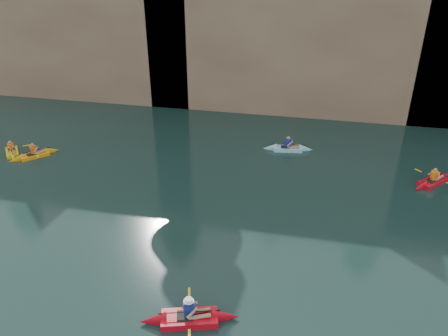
# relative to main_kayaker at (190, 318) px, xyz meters

# --- Properties ---
(cliff) EXTENTS (70.00, 16.00, 12.00)m
(cliff) POSITION_rel_main_kayaker_xyz_m (0.95, 29.11, 5.83)
(cliff) COLOR tan
(cliff) RESTS_ON ground
(cliff_slab_west) EXTENTS (26.00, 2.40, 10.56)m
(cliff_slab_west) POSITION_rel_main_kayaker_xyz_m (-19.05, 21.71, 5.11)
(cliff_slab_west) COLOR #99795C
(cliff_slab_west) RESTS_ON ground
(cliff_slab_center) EXTENTS (24.00, 2.40, 11.40)m
(cliff_slab_center) POSITION_rel_main_kayaker_xyz_m (2.95, 21.71, 5.53)
(cliff_slab_center) COLOR #99795C
(cliff_slab_center) RESTS_ON ground
(sea_cave_west) EXTENTS (4.50, 1.00, 4.00)m
(sea_cave_west) POSITION_rel_main_kayaker_xyz_m (-17.05, 21.06, 1.83)
(sea_cave_west) COLOR black
(sea_cave_west) RESTS_ON ground
(sea_cave_center) EXTENTS (3.50, 1.00, 3.20)m
(sea_cave_center) POSITION_rel_main_kayaker_xyz_m (-3.05, 21.06, 1.43)
(sea_cave_center) COLOR black
(sea_cave_center) RESTS_ON ground
(sea_cave_east) EXTENTS (5.00, 1.00, 4.50)m
(sea_cave_east) POSITION_rel_main_kayaker_xyz_m (10.95, 21.06, 2.08)
(sea_cave_east) COLOR black
(sea_cave_east) RESTS_ON ground
(main_kayaker) EXTENTS (3.51, 2.26, 1.27)m
(main_kayaker) POSITION_rel_main_kayaker_xyz_m (0.00, 0.00, 0.00)
(main_kayaker) COLOR red
(main_kayaker) RESTS_ON ground
(kayaker_orange) EXTENTS (2.43, 2.61, 1.10)m
(kayaker_orange) POSITION_rel_main_kayaker_xyz_m (-12.77, 10.43, -0.03)
(kayaker_orange) COLOR orange
(kayaker_orange) RESTS_ON ground
(kayaker_red_far) EXTENTS (2.65, 2.74, 1.14)m
(kayaker_red_far) POSITION_rel_main_kayaker_xyz_m (10.08, 12.02, -0.03)
(kayaker_red_far) COLOR red
(kayaker_red_far) RESTS_ON ground
(kayaker_yellow) EXTENTS (2.18, 2.44, 1.07)m
(kayaker_yellow) POSITION_rel_main_kayaker_xyz_m (-14.36, 10.52, -0.04)
(kayaker_yellow) COLOR yellow
(kayaker_yellow) RESTS_ON ground
(kayaker_ltblue_mid) EXTENTS (3.14, 2.30, 1.17)m
(kayaker_ltblue_mid) POSITION_rel_main_kayaker_xyz_m (2.12, 14.59, -0.03)
(kayaker_ltblue_mid) COLOR #91DFF3
(kayaker_ltblue_mid) RESTS_ON ground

